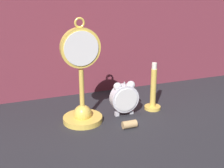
{
  "coord_description": "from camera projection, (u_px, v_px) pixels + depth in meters",
  "views": [
    {
      "loc": [
        -0.3,
        -0.73,
        0.41
      ],
      "look_at": [
        0.0,
        0.08,
        0.11
      ],
      "focal_mm": 50.0,
      "sensor_mm": 36.0,
      "label": 1
    }
  ],
  "objects": [
    {
      "name": "fabric_backdrop_drape",
      "position": [
        87.0,
        6.0,
        1.07
      ],
      "size": [
        1.3,
        0.01,
        0.63
      ],
      "primitive_type": "cube",
      "color": "brown",
      "rests_on": "ground_plane"
    },
    {
      "name": "wine_cork",
      "position": [
        129.0,
        124.0,
        0.89
      ],
      "size": [
        0.04,
        0.02,
        0.02
      ],
      "primitive_type": "cylinder",
      "rotation": [
        0.0,
        1.57,
        0.0
      ],
      "color": "tan",
      "rests_on": "ground_plane"
    },
    {
      "name": "pocket_watch_on_stand",
      "position": [
        82.0,
        89.0,
        0.9
      ],
      "size": [
        0.12,
        0.12,
        0.31
      ],
      "color": "gold",
      "rests_on": "ground_plane"
    },
    {
      "name": "brass_candlestick",
      "position": [
        153.0,
        94.0,
        1.01
      ],
      "size": [
        0.05,
        0.05,
        0.16
      ],
      "color": "gold",
      "rests_on": "ground_plane"
    },
    {
      "name": "alarm_clock_twin_bell",
      "position": [
        124.0,
        97.0,
        0.96
      ],
      "size": [
        0.09,
        0.03,
        0.11
      ],
      "color": "silver",
      "rests_on": "ground_plane"
    },
    {
      "name": "ground_plane",
      "position": [
        122.0,
        130.0,
        0.88
      ],
      "size": [
        4.0,
        4.0,
        0.0
      ],
      "primitive_type": "plane",
      "color": "#232328"
    }
  ]
}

